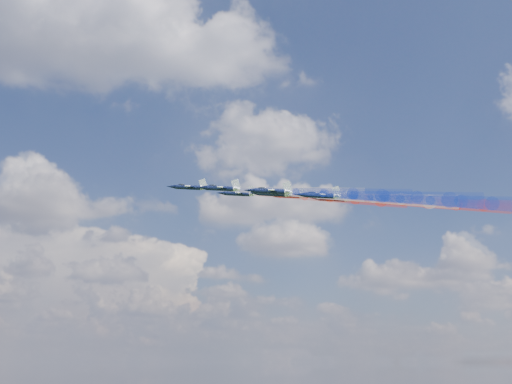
{
  "coord_description": "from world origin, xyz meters",
  "views": [
    {
      "loc": [
        -12.7,
        -176.17,
        79.6
      ],
      "look_at": [
        8.77,
        -0.81,
        126.57
      ],
      "focal_mm": 45.04,
      "sensor_mm": 36.0,
      "label": 1
    }
  ],
  "objects": [
    {
      "name": "jet_rear_right",
      "position": [
        32.23,
        4.25,
        126.52
      ],
      "size": [
        15.05,
        13.7,
        6.66
      ],
      "primitive_type": null,
      "rotation": [
        0.09,
        -0.23,
        1.26
      ],
      "color": "black"
    },
    {
      "name": "jet_rear_left",
      "position": [
        23.58,
        -17.21,
        121.75
      ],
      "size": [
        15.05,
        13.7,
        6.66
      ],
      "primitive_type": null,
      "rotation": [
        0.09,
        -0.23,
        1.26
      ],
      "color": "black"
    },
    {
      "name": "jet_lead",
      "position": [
        -10.3,
        4.54,
        128.78
      ],
      "size": [
        15.05,
        13.7,
        6.66
      ],
      "primitive_type": null,
      "rotation": [
        0.09,
        -0.23,
        1.26
      ],
      "color": "black"
    },
    {
      "name": "trail_outer_left",
      "position": [
        36.26,
        -31.86,
        118.19
      ],
      "size": [
        44.24,
        17.52,
        8.98
      ],
      "primitive_type": null,
      "rotation": [
        0.09,
        -0.23,
        1.26
      ],
      "color": "#1835D1"
    },
    {
      "name": "jet_outer_right",
      "position": [
        21.2,
        17.47,
        130.55
      ],
      "size": [
        15.05,
        13.7,
        6.66
      ],
      "primitive_type": null,
      "rotation": [
        0.09,
        -0.23,
        1.26
      ],
      "color": "black"
    },
    {
      "name": "jet_inner_left",
      "position": [
        -1.99,
        -9.29,
        125.02
      ],
      "size": [
        15.05,
        13.7,
        6.66
      ],
      "primitive_type": null,
      "rotation": [
        0.09,
        -0.23,
        1.26
      ],
      "color": "black"
    },
    {
      "name": "trail_inner_left",
      "position": [
        24.79,
        -17.15,
        122.55
      ],
      "size": [
        44.24,
        17.52,
        8.98
      ],
      "primitive_type": null,
      "rotation": [
        0.09,
        -0.23,
        1.26
      ],
      "color": "#1835D1"
    },
    {
      "name": "trail_outer_right",
      "position": [
        47.98,
        9.61,
        128.08
      ],
      "size": [
        44.24,
        17.52,
        8.98
      ],
      "primitive_type": null,
      "rotation": [
        0.09,
        -0.23,
        1.26
      ],
      "color": "red"
    },
    {
      "name": "trail_inner_right",
      "position": [
        31.5,
        4.22,
        126.83
      ],
      "size": [
        44.24,
        17.52,
        8.98
      ],
      "primitive_type": null,
      "rotation": [
        0.09,
        -0.23,
        1.26
      ],
      "color": "red"
    },
    {
      "name": "trail_center_third",
      "position": [
        39.81,
        -11.49,
        122.97
      ],
      "size": [
        44.24,
        17.52,
        8.98
      ],
      "primitive_type": null,
      "rotation": [
        0.09,
        -0.23,
        1.26
      ],
      "color": "white"
    },
    {
      "name": "trail_rear_left",
      "position": [
        50.36,
        -25.07,
        119.29
      ],
      "size": [
        44.24,
        17.52,
        8.98
      ],
      "primitive_type": null,
      "rotation": [
        0.09,
        -0.23,
        1.26
      ],
      "color": "#1835D1"
    },
    {
      "name": "jet_center_third",
      "position": [
        13.03,
        -3.63,
        125.43
      ],
      "size": [
        15.05,
        13.7,
        6.66
      ],
      "primitive_type": null,
      "rotation": [
        0.09,
        -0.23,
        1.26
      ],
      "color": "black"
    },
    {
      "name": "trail_rear_right",
      "position": [
        59.01,
        -3.61,
        124.05
      ],
      "size": [
        44.24,
        17.52,
        8.98
      ],
      "primitive_type": null,
      "rotation": [
        0.09,
        -0.23,
        1.26
      ],
      "color": "red"
    },
    {
      "name": "jet_inner_right",
      "position": [
        4.72,
        12.08,
        129.29
      ],
      "size": [
        15.05,
        13.7,
        6.66
      ],
      "primitive_type": null,
      "rotation": [
        0.09,
        -0.23,
        1.26
      ],
      "color": "black"
    },
    {
      "name": "jet_outer_left",
      "position": [
        9.48,
        -24.0,
        120.66
      ],
      "size": [
        15.05,
        13.7,
        6.66
      ],
      "primitive_type": null,
      "rotation": [
        0.09,
        -0.23,
        1.26
      ],
      "color": "black"
    },
    {
      "name": "trail_lead",
      "position": [
        16.48,
        -3.32,
        126.32
      ],
      "size": [
        44.24,
        17.52,
        8.98
      ],
      "primitive_type": null,
      "rotation": [
        0.09,
        -0.23,
        1.26
      ],
      "color": "white"
    }
  ]
}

